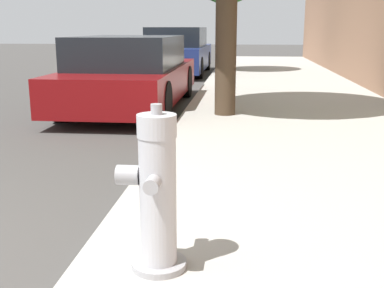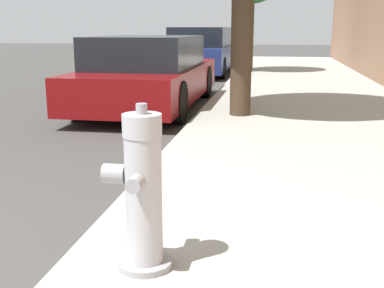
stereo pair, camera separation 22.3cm
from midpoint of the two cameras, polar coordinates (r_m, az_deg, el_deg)
fire_hydrant at (r=2.50m, az=-3.32°, el=-5.97°), size 0.36×0.38×0.88m
parked_car_near at (r=8.57m, az=-4.31°, el=8.37°), size 1.76×4.56×1.25m
parked_car_mid at (r=14.98m, az=1.58°, el=10.87°), size 1.75×4.57×1.41m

